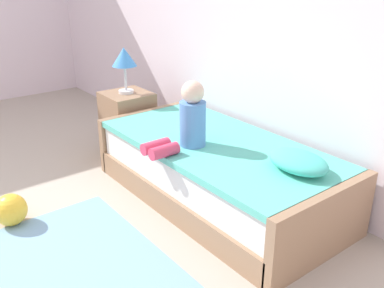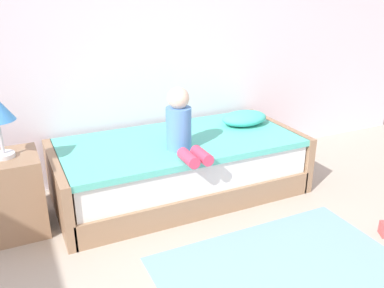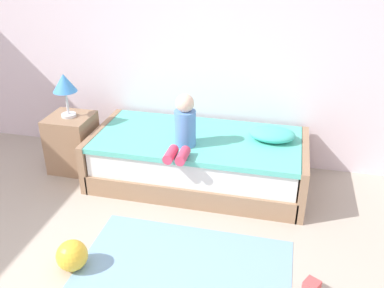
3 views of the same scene
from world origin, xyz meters
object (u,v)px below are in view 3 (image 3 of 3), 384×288
Objects in this scene: child_figure at (184,127)px; toy_block at (311,287)px; bed at (198,160)px; nightstand at (73,143)px; toy_ball at (72,255)px; pillow at (272,134)px; table_lamp at (64,85)px.

child_figure is 5.08× the size of toy_block.
nightstand is (-1.35, -0.03, 0.05)m from bed.
toy_block is (1.75, 0.17, -0.07)m from toy_ball.
nightstand is 1.36× the size of pillow.
pillow reaches higher than toy_ball.
bed is 4.14× the size of child_figure.
nightstand is at bearing -176.39° from pillow.
toy_ball is (-0.56, -1.20, -0.59)m from child_figure.
bed is 1.35m from nightstand.
child_figure reaches higher than bed.
pillow is at bearing 22.69° from child_figure.
child_figure is 1.16× the size of pillow.
table_lamp is 1.77m from toy_ball.
nightstand is 1.18× the size of child_figure.
table_lamp is (0.00, 0.00, 0.64)m from nightstand.
child_figure is at bearing -8.92° from nightstand.
pillow is 4.38× the size of toy_block.
nightstand is 2.53× the size of toy_ball.
nightstand is 5.98× the size of toy_block.
bed is 0.52m from child_figure.
nightstand is at bearing -178.75° from bed.
toy_block is (2.46, -1.24, -0.89)m from table_lamp.
child_figure reaches higher than toy_ball.
toy_block is at bearing -48.80° from bed.
toy_ball is (0.71, -1.40, -0.18)m from nightstand.
pillow is 2.09m from toy_ball.
table_lamp is 2.89m from toy_block.
child_figure reaches higher than toy_block.
table_lamp reaches higher than nightstand.
table_lamp is at bearing 153.28° from toy_block.
toy_block is at bearing 5.38° from toy_ball.
toy_ball reaches higher than toy_block.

